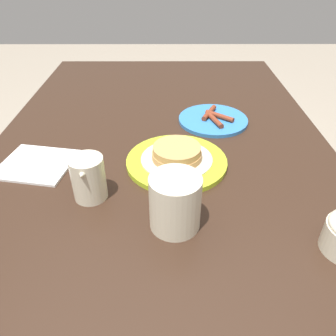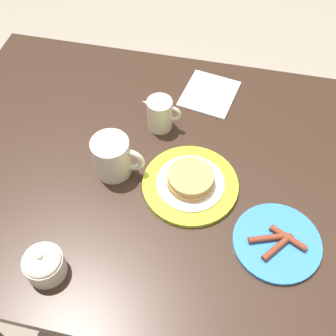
% 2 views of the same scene
% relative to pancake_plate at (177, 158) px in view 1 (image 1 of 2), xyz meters
% --- Properties ---
extents(ground_plane, '(8.00, 8.00, 0.00)m').
position_rel_pancake_plate_xyz_m(ground_plane, '(0.05, 0.04, -0.78)').
color(ground_plane, gray).
extents(dining_table, '(1.46, 0.86, 0.77)m').
position_rel_pancake_plate_xyz_m(dining_table, '(0.05, 0.04, -0.14)').
color(dining_table, '#332116').
rests_on(dining_table, ground_plane).
extents(pancake_plate, '(0.23, 0.23, 0.05)m').
position_rel_pancake_plate_xyz_m(pancake_plate, '(0.00, 0.00, 0.00)').
color(pancake_plate, '#AAC628').
rests_on(pancake_plate, dining_table).
extents(side_plate_bacon, '(0.20, 0.20, 0.02)m').
position_rel_pancake_plate_xyz_m(side_plate_bacon, '(0.22, -0.11, -0.01)').
color(side_plate_bacon, '#337AC6').
rests_on(side_plate_bacon, dining_table).
extents(coffee_mug, '(0.13, 0.09, 0.10)m').
position_rel_pancake_plate_xyz_m(coffee_mug, '(-0.19, 0.01, 0.04)').
color(coffee_mug, beige).
rests_on(coffee_mug, dining_table).
extents(creamer_pitcher, '(0.11, 0.07, 0.10)m').
position_rel_pancake_plate_xyz_m(creamer_pitcher, '(-0.12, 0.18, 0.03)').
color(creamer_pitcher, beige).
rests_on(creamer_pitcher, dining_table).
extents(napkin, '(0.17, 0.18, 0.01)m').
position_rel_pancake_plate_xyz_m(napkin, '(-0.00, 0.32, -0.01)').
color(napkin, white).
rests_on(napkin, dining_table).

